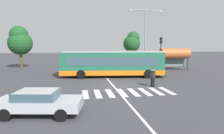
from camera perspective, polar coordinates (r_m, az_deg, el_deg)
name	(u,v)px	position (r m, az deg, el deg)	size (l,w,h in m)	color
ground_plane	(118,86)	(17.59, 1.91, -5.76)	(160.00, 160.00, 0.00)	#3D3D42
city_transit_bus	(112,63)	(22.59, 0.10, 1.06)	(12.22, 4.15, 3.06)	black
pedestrian_crossing_street	(153,76)	(17.60, 11.98, -2.69)	(0.53, 0.41, 1.72)	black
foreground_sedan	(39,101)	(11.14, -20.90, -9.44)	(4.76, 2.61, 1.35)	black
parked_car_blue	(79,63)	(33.18, -9.84, 1.30)	(1.91, 4.52, 1.35)	black
parked_car_black	(95,62)	(33.21, -5.11, 1.37)	(1.88, 4.50, 1.35)	black
parked_car_teal	(111,62)	(33.19, -0.35, 1.40)	(2.09, 4.60, 1.35)	black
parked_car_white	(125,62)	(33.61, 3.89, 1.45)	(1.94, 4.54, 1.35)	black
traffic_light_far_corner	(161,48)	(28.73, 14.25, 5.33)	(0.33, 0.32, 4.84)	#28282B
bus_stop_shelter	(175,54)	(30.51, 18.07, 3.73)	(4.49, 1.54, 3.25)	#28282B
twin_arm_street_lamp	(145,33)	(29.57, 9.82, 10.02)	(5.22, 0.32, 9.00)	#939399
background_tree_left	(20,41)	(34.04, -25.63, 7.02)	(3.73, 3.73, 6.74)	brown
background_tree_right	(132,42)	(39.63, 5.99, 7.36)	(3.41, 3.41, 6.46)	brown
crosswalk_painted_stripes	(128,92)	(15.46, 4.65, -7.50)	(7.12, 2.65, 0.01)	silver
lane_center_line	(110,82)	(19.44, -0.52, -4.56)	(0.16, 24.00, 0.01)	silver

